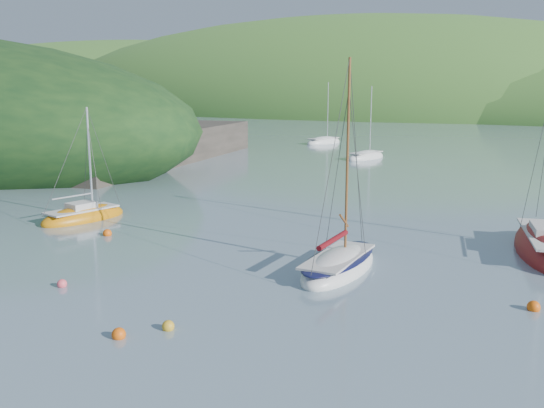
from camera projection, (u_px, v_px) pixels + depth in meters
The scene contains 7 objects.
ground at pixel (153, 311), 22.54m from camera, with size 700.00×700.00×0.00m, color slate.
shoreline_hills at pixel (512, 113), 175.53m from camera, with size 690.00×135.00×56.00m.
daysailer_white at pixel (339, 266), 27.36m from camera, with size 2.58×6.65×10.13m.
sailboat_yellow at pixel (83, 217), 37.61m from camera, with size 3.28×6.03×7.58m.
distant_sloop_a at pixel (366, 157), 68.26m from camera, with size 3.61×6.49×8.78m.
distant_sloop_c at pixel (324, 142), 85.64m from camera, with size 4.10×6.90×9.30m.
mooring_buoys at pixel (205, 287), 24.81m from camera, with size 22.56×10.69×0.49m.
Camera 1 is at (14.13, -16.59, 8.29)m, focal length 40.00 mm.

